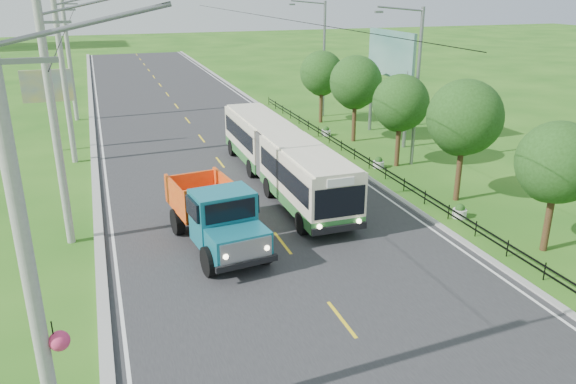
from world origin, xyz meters
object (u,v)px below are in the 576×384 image
tree_back (322,75)px  bus (281,154)px  planter_far (326,132)px  pole_mid (64,77)px  streetlight_far (322,55)px  tree_fourth (400,105)px  planter_near (460,212)px  pole_nearest (30,261)px  billboard_left (48,91)px  dump_truck (216,212)px  tree_third (464,121)px  pole_near (55,122)px  pole_far (69,55)px  planter_mid (378,163)px  tree_fifth (355,85)px  tree_second (556,166)px  billboard_right (390,61)px  streetlight_mid (415,82)px

tree_back → bus: (-7.67, -13.32, -1.89)m
planter_far → pole_mid: bearing=-176.6°
pole_mid → streetlight_far: 20.16m
tree_fourth → tree_back: 12.00m
pole_mid → planter_near: size_ratio=14.93×
pole_nearest → bus: bearing=56.6°
pole_mid → billboard_left: pole_mid is taller
tree_fourth → billboard_left: bearing=153.0°
pole_mid → tree_fourth: size_ratio=1.85×
planter_near → dump_truck: bearing=176.8°
tree_back → bus: bearing=-119.9°
tree_fourth → tree_third: bearing=-90.0°
dump_truck → streetlight_far: bearing=50.5°
pole_near → tree_back: (18.12, 17.14, -1.44)m
pole_nearest → pole_far: bearing=90.0°
streetlight_far → planter_mid: (-2.04, -14.00, -4.62)m
tree_fourth → pole_mid: bearing=159.3°
pole_nearest → tree_fifth: (18.10, 23.14, -1.08)m
pole_far → tree_back: pole_far is taller
tree_fifth → billboard_left: (-19.36, 3.86, 0.01)m
pole_far → planter_far: 20.70m
tree_second → billboard_left: tree_second is taller
streetlight_far → tree_fourth: bearing=-93.2°
billboard_left → tree_fifth: bearing=-11.3°
planter_mid → bus: bus is taller
pole_mid → billboard_right: pole_mid is taller
tree_third → bus: tree_third is taller
pole_mid → tree_third: pole_mid is taller
pole_nearest → billboard_right: bearing=48.2°
tree_second → tree_back: 24.00m
billboard_left → billboard_right: 22.21m
streetlight_mid → billboard_right: (1.66, 6.00, 0.44)m
pole_far → planter_mid: (16.86, -19.00, -4.81)m
tree_third → bus: bearing=148.6°
tree_third → tree_fifth: (-0.00, 12.00, -0.13)m
tree_third → pole_far: bearing=126.1°
tree_fourth → planter_far: tree_fourth is taller
pole_near → dump_truck: (5.64, -2.37, -3.57)m
pole_nearest → planter_near: size_ratio=14.93×
tree_back → bus: tree_back is taller
tree_back → pole_far: bearing=159.3°
pole_mid → bus: (10.45, -8.18, -3.33)m
pole_nearest → billboard_right: size_ratio=1.37×
tree_fourth → planter_mid: size_ratio=8.06×
billboard_left → bus: size_ratio=0.34×
pole_near → tree_third: pole_near is taller
pole_nearest → pole_far: size_ratio=1.00×
billboard_left → planter_mid: bearing=-28.9°
streetlight_mid → billboard_left: bearing=153.6°
tree_second → billboard_right: 18.12m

